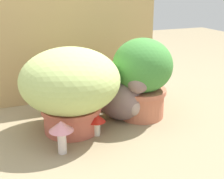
# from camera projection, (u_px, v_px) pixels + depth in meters

# --- Properties ---
(ground_plane) EXTENTS (6.00, 6.00, 0.00)m
(ground_plane) POSITION_uv_depth(u_px,v_px,m) (91.00, 133.00, 1.52)
(ground_plane) COLOR #8E7D5D
(cardboard_backdrop) EXTENTS (1.12, 0.03, 0.89)m
(cardboard_backdrop) POSITION_uv_depth(u_px,v_px,m) (70.00, 28.00, 1.84)
(cardboard_backdrop) COLOR tan
(cardboard_backdrop) RESTS_ON ground
(grass_planter) EXTENTS (0.49, 0.49, 0.42)m
(grass_planter) POSITION_uv_depth(u_px,v_px,m) (70.00, 85.00, 1.47)
(grass_planter) COLOR #C25F4C
(grass_planter) RESTS_ON ground
(leafy_planter) EXTENTS (0.32, 0.32, 0.44)m
(leafy_planter) POSITION_uv_depth(u_px,v_px,m) (142.00, 75.00, 1.64)
(leafy_planter) COLOR #C36D50
(leafy_planter) RESTS_ON ground
(cat) EXTENTS (0.29, 0.37, 0.32)m
(cat) POSITION_uv_depth(u_px,v_px,m) (122.00, 98.00, 1.63)
(cat) COLOR gray
(cat) RESTS_ON ground
(mushroom_ornament_red) EXTENTS (0.09, 0.09, 0.11)m
(mushroom_ornament_red) POSITION_uv_depth(u_px,v_px,m) (96.00, 120.00, 1.47)
(mushroom_ornament_red) COLOR #EDE5CF
(mushroom_ornament_red) RESTS_ON ground
(mushroom_ornament_pink) EXTENTS (0.11, 0.11, 0.15)m
(mushroom_ornament_pink) POSITION_uv_depth(u_px,v_px,m) (61.00, 130.00, 1.30)
(mushroom_ornament_pink) COLOR silver
(mushroom_ornament_pink) RESTS_ON ground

